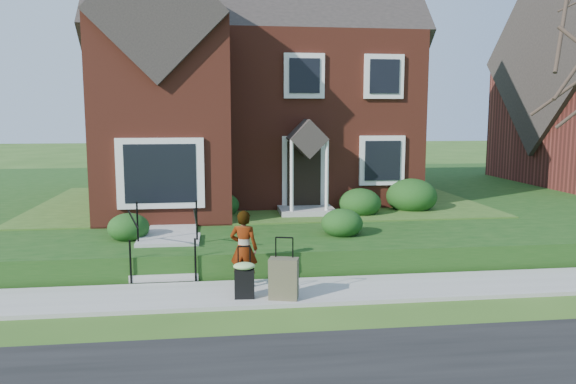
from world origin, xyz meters
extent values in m
plane|color=#2D5119|center=(0.00, 0.00, 0.00)|extent=(120.00, 120.00, 0.00)
cube|color=#9E9B93|center=(0.00, 0.00, 0.04)|extent=(60.00, 1.60, 0.08)
cube|color=#143D10|center=(4.00, 10.90, 0.30)|extent=(44.00, 20.00, 0.60)
cube|color=#9E9B93|center=(-2.50, 5.00, 0.63)|extent=(1.20, 6.00, 0.06)
cube|color=maroon|center=(0.00, 10.00, 3.30)|extent=(10.00, 8.00, 5.40)
cube|color=maroon|center=(-2.80, 5.20, 3.30)|extent=(3.60, 2.40, 5.40)
cube|color=silver|center=(-2.80, 4.05, 2.00)|extent=(2.20, 0.30, 1.80)
cube|color=black|center=(1.20, 5.94, 1.65)|extent=(1.00, 0.12, 2.10)
cube|color=black|center=(3.60, 5.95, 2.10)|extent=(1.40, 0.10, 1.50)
cube|color=#9E9B93|center=(-2.50, 1.00, 0.15)|extent=(1.40, 0.30, 0.15)
cube|color=#9E9B93|center=(-2.50, 1.30, 0.30)|extent=(1.40, 0.30, 0.15)
cube|color=#9E9B93|center=(-2.50, 1.60, 0.45)|extent=(1.40, 0.30, 0.15)
cube|color=#9E9B93|center=(-2.50, 1.90, 0.60)|extent=(1.40, 0.30, 0.15)
cube|color=#9E9B93|center=(-2.50, 2.45, 0.60)|extent=(1.40, 0.80, 0.15)
cylinder|color=black|center=(-3.15, 0.85, 0.53)|extent=(0.04, 0.04, 0.90)
cylinder|color=black|center=(-3.15, 2.05, 1.13)|extent=(0.04, 0.04, 0.90)
cylinder|color=black|center=(-1.85, 0.85, 0.53)|extent=(0.04, 0.04, 0.90)
cylinder|color=black|center=(-1.85, 2.05, 1.13)|extent=(0.04, 0.04, 0.90)
ellipsoid|color=#143811|center=(-4.05, 5.43, 1.07)|extent=(1.34, 1.34, 0.94)
ellipsoid|color=#143811|center=(-1.26, 5.62, 0.96)|extent=(1.03, 1.03, 0.72)
ellipsoid|color=#143811|center=(2.73, 5.16, 1.03)|extent=(1.22, 1.22, 0.85)
ellipsoid|color=#143811|center=(4.49, 5.73, 1.14)|extent=(1.53, 1.53, 1.07)
ellipsoid|color=#143811|center=(-3.45, 2.72, 0.94)|extent=(0.96, 0.96, 0.67)
ellipsoid|color=#143811|center=(1.60, 2.53, 0.95)|extent=(1.01, 1.01, 0.71)
imported|color=#999999|center=(-0.88, 0.37, 0.85)|extent=(0.65, 0.53, 1.54)
cube|color=black|center=(-0.91, -0.36, 0.36)|extent=(0.38, 0.22, 0.56)
cylinder|color=black|center=(-0.91, -0.36, 1.05)|extent=(0.22, 0.04, 0.03)
cylinder|color=black|center=(-1.02, -0.36, 0.84)|extent=(0.02, 0.02, 0.42)
cylinder|color=black|center=(-0.80, -0.36, 0.84)|extent=(0.02, 0.02, 0.42)
cylinder|color=black|center=(-1.04, -0.36, 0.11)|extent=(0.04, 0.06, 0.06)
cylinder|color=black|center=(-0.78, -0.36, 0.11)|extent=(0.04, 0.06, 0.06)
ellipsoid|color=#92C671|center=(-0.91, -0.36, 0.70)|extent=(0.42, 0.35, 0.13)
cube|color=brown|center=(-0.18, -0.49, 0.47)|extent=(0.60, 0.43, 0.77)
cylinder|color=black|center=(-0.18, -0.49, 1.23)|extent=(0.32, 0.11, 0.03)
cylinder|color=black|center=(-0.34, -0.49, 1.04)|extent=(0.02, 0.02, 0.37)
cylinder|color=black|center=(-0.02, -0.49, 1.04)|extent=(0.02, 0.02, 0.37)
cylinder|color=black|center=(-0.37, -0.49, 0.11)|extent=(0.05, 0.07, 0.06)
cylinder|color=black|center=(0.00, -0.49, 0.11)|extent=(0.05, 0.07, 0.06)
camera|label=1|loc=(-1.38, -10.52, 3.50)|focal=35.00mm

